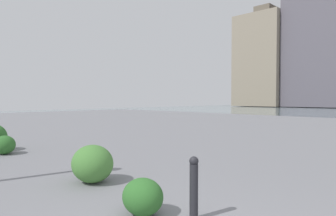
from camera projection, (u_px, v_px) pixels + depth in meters
The scene contains 6 objects.
building_annex at pixel (321, 48), 62.23m from camera, with size 11.60×14.29×26.87m.
building_highrise at pixel (265, 61), 68.20m from camera, with size 10.74×11.60×22.99m.
bollard_near at pixel (194, 187), 4.05m from camera, with size 0.13×0.13×0.88m.
shrub_low at pixel (5, 145), 8.79m from camera, with size 0.67×0.60×0.57m.
shrub_wide at pixel (143, 197), 4.20m from camera, with size 0.63×0.56×0.53m.
shrub_tall at pixel (92, 164), 5.84m from camera, with size 0.89×0.80×0.75m.
Camera 1 is at (-1.60, 1.98, 1.68)m, focal length 31.29 mm.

